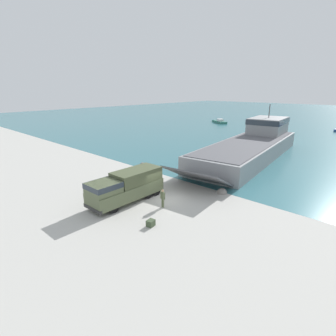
% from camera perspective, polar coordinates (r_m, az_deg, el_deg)
% --- Properties ---
extents(ground_plane, '(240.00, 240.00, 0.00)m').
position_cam_1_polar(ground_plane, '(26.50, -0.75, -6.75)').
color(ground_plane, '#B7B5AD').
extents(landing_craft, '(11.33, 33.68, 7.89)m').
position_cam_1_polar(landing_craft, '(45.39, 18.03, 5.09)').
color(landing_craft, gray).
rests_on(landing_craft, ground_plane).
extents(military_truck, '(2.64, 7.93, 2.93)m').
position_cam_1_polar(military_truck, '(25.73, -9.11, -3.92)').
color(military_truck, '#566042').
rests_on(military_truck, ground_plane).
extents(soldier_on_ramp, '(0.48, 0.33, 1.79)m').
position_cam_1_polar(soldier_on_ramp, '(24.30, -1.15, -6.35)').
color(soldier_on_ramp, '#566042').
rests_on(soldier_on_ramp, ground_plane).
extents(moored_boat_b, '(6.88, 5.81, 1.29)m').
position_cam_1_polar(moored_boat_b, '(86.98, 11.16, 9.91)').
color(moored_boat_b, '#2D7060').
rests_on(moored_boat_b, ground_plane).
extents(cargo_crate, '(0.63, 0.71, 0.53)m').
position_cam_1_polar(cargo_crate, '(21.58, -3.78, -11.86)').
color(cargo_crate, '#3D4C33').
rests_on(cargo_crate, ground_plane).
extents(shoreline_rock_a, '(1.10, 1.10, 1.10)m').
position_cam_1_polar(shoreline_rock_a, '(28.50, 11.62, -5.36)').
color(shoreline_rock_a, gray).
rests_on(shoreline_rock_a, ground_plane).
extents(shoreline_rock_b, '(1.02, 1.02, 1.02)m').
position_cam_1_polar(shoreline_rock_b, '(37.63, -5.48, 0.44)').
color(shoreline_rock_b, '#66605B').
rests_on(shoreline_rock_b, ground_plane).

